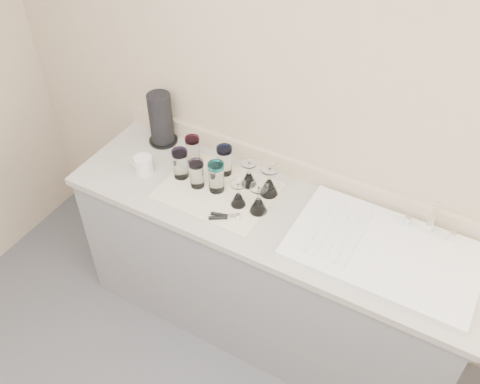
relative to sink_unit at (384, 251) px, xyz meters
The scene contains 16 objects.
room_envelope 1.47m from the sink_unit, 114.66° to the right, with size 3.54×3.50×2.52m.
counter_unit 0.72m from the sink_unit, behind, with size 2.06×0.62×0.90m.
sink_unit is the anchor object (origin of this frame).
dish_towel 0.85m from the sink_unit, behind, with size 0.55×0.42×0.01m, color white.
tumbler_teal 1.09m from the sink_unit, behind, with size 0.08×0.08×0.15m.
tumbler_purple 0.90m from the sink_unit, behind, with size 0.08×0.08×0.16m.
tumbler_magenta 1.07m from the sink_unit, behind, with size 0.08×0.08×0.16m.
tumbler_blue 0.96m from the sink_unit, behind, with size 0.07×0.07×0.15m.
tumbler_lavender 0.86m from the sink_unit, behind, with size 0.08×0.08×0.16m.
goblet_back_left 0.75m from the sink_unit, behind, with size 0.08×0.08×0.14m.
goblet_back_right 0.63m from the sink_unit, behind, with size 0.09×0.09×0.16m.
goblet_front_left 0.71m from the sink_unit, behind, with size 0.07×0.07×0.13m.
goblet_front_right 0.61m from the sink_unit, behind, with size 0.09×0.09×0.15m.
can_opener 0.74m from the sink_unit, 167.65° to the right, with size 0.14×0.09×0.02m.
white_mug 1.26m from the sink_unit, behind, with size 0.13×0.10×0.10m.
paper_towel_roll 1.35m from the sink_unit, behind, with size 0.16×0.16×0.30m.
Camera 1 is at (0.76, -0.46, 2.70)m, focal length 40.00 mm.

